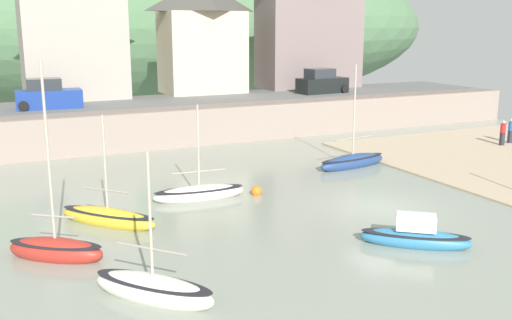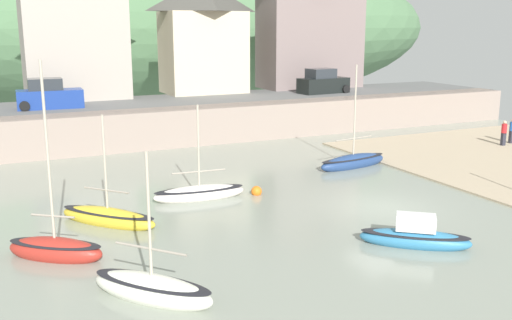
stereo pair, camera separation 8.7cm
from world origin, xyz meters
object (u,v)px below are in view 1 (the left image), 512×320
waterfront_building_left (72,18)px  mooring_buoy (256,191)px  parked_car_near_slipway (48,96)px  fishing_boat_green (56,249)px  waterfront_building_centre (202,35)px  sailboat_nearest_shore (199,193)px  person_near_water (503,132)px  parked_car_by_wall (322,83)px  waterfront_building_right (309,25)px  motorboat_with_cabin (353,161)px  rowboat_small_beached (108,217)px  sailboat_tall_mast (153,289)px  dinghy_open_wooden (415,237)px  person_on_slipway (511,130)px

waterfront_building_left → mooring_buoy: bearing=-77.8°
waterfront_building_left → parked_car_near_slipway: size_ratio=2.73×
waterfront_building_left → fishing_boat_green: bearing=-100.9°
parked_car_near_slipway → waterfront_building_left: bearing=63.7°
waterfront_building_centre → sailboat_nearest_shore: size_ratio=1.98×
waterfront_building_left → waterfront_building_centre: bearing=0.0°
person_near_water → fishing_boat_green: bearing=-165.9°
waterfront_building_centre → parked_car_by_wall: 10.25m
waterfront_building_right → motorboat_with_cabin: size_ratio=1.79×
waterfront_building_centre → sailboat_nearest_shore: (-7.93, -20.55, -6.65)m
parked_car_near_slipway → waterfront_building_right: bearing=14.4°
rowboat_small_beached → mooring_buoy: 7.20m
motorboat_with_cabin → sailboat_tall_mast: (-14.48, -11.01, -0.01)m
motorboat_with_cabin → parked_car_by_wall: 15.67m
mooring_buoy → waterfront_building_left: bearing=102.2°
motorboat_with_cabin → sailboat_tall_mast: bearing=-151.6°
fishing_boat_green → mooring_buoy: fishing_boat_green is taller
motorboat_with_cabin → fishing_boat_green: (-16.59, -6.66, 0.02)m
dinghy_open_wooden → sailboat_nearest_shore: bearing=158.5°
waterfront_building_left → parked_car_by_wall: waterfront_building_left is taller
parked_car_near_slipway → person_on_slipway: (27.32, -13.10, -2.22)m
mooring_buoy → sailboat_tall_mast: bearing=-131.0°
sailboat_tall_mast → person_on_slipway: bearing=73.3°
dinghy_open_wooden → parked_car_by_wall: parked_car_by_wall is taller
fishing_boat_green → parked_car_near_slipway: bearing=121.7°
rowboat_small_beached → dinghy_open_wooden: 11.74m
waterfront_building_centre → motorboat_with_cabin: (1.87, -18.43, -6.60)m
person_on_slipway → person_near_water: bearing=-162.9°
fishing_boat_green → waterfront_building_right: bearing=83.8°
parked_car_near_slipway → motorboat_with_cabin: bearing=-41.3°
person_on_slipway → waterfront_building_centre: bearing=130.3°
parked_car_by_wall → person_near_water: 14.65m
sailboat_tall_mast → dinghy_open_wooden: 9.59m
waterfront_building_right → motorboat_with_cabin: 21.40m
parked_car_by_wall → sailboat_tall_mast: bearing=-136.0°
sailboat_nearest_shore → person_near_water: bearing=11.6°
dinghy_open_wooden → mooring_buoy: dinghy_open_wooden is taller
motorboat_with_cabin → sailboat_nearest_shore: bearing=-176.6°
mooring_buoy → person_on_slipway: bearing=9.7°
dinghy_open_wooden → mooring_buoy: size_ratio=7.25×
dinghy_open_wooden → person_near_water: person_near_water is taller
parked_car_near_slipway → person_on_slipway: bearing=-22.6°
waterfront_building_centre → dinghy_open_wooden: 30.25m
waterfront_building_centre → sailboat_nearest_shore: waterfront_building_centre is taller
rowboat_small_beached → person_near_water: rowboat_small_beached is taller
sailboat_tall_mast → person_near_water: (26.44, 11.50, 0.68)m
waterfront_building_left → waterfront_building_centre: 9.95m
sailboat_nearest_shore → sailboat_tall_mast: sailboat_tall_mast is taller
waterfront_building_left → sailboat_tall_mast: waterfront_building_left is taller
dinghy_open_wooden → person_on_slipway: size_ratio=2.26×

